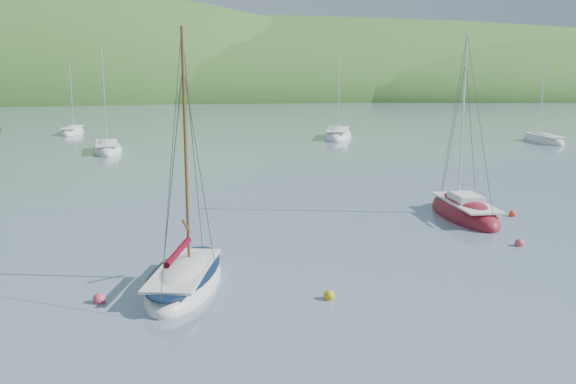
{
  "coord_description": "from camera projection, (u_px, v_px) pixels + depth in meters",
  "views": [
    {
      "loc": [
        -1.88,
        -21.95,
        8.46
      ],
      "look_at": [
        1.79,
        8.0,
        2.39
      ],
      "focal_mm": 40.0,
      "sensor_mm": 36.0,
      "label": 1
    }
  ],
  "objects": [
    {
      "name": "distant_sloop_b",
      "position": [
        338.0,
        136.0,
        74.07
      ],
      "size": [
        5.25,
        9.29,
        12.53
      ],
      "rotation": [
        0.0,
        0.0,
        -0.26
      ],
      "color": "white",
      "rests_on": "ground"
    },
    {
      "name": "ground",
      "position": [
        266.0,
        301.0,
        23.25
      ],
      "size": [
        700.0,
        700.0,
        0.0
      ],
      "primitive_type": "plane",
      "color": "slate",
      "rests_on": "ground"
    },
    {
      "name": "daysailer_white",
      "position": [
        185.0,
        280.0,
        24.72
      ],
      "size": [
        3.83,
        7.21,
        10.52
      ],
      "rotation": [
        0.0,
        0.0,
        -0.2
      ],
      "color": "white",
      "rests_on": "ground"
    },
    {
      "name": "shoreline_hills",
      "position": [
        182.0,
        92.0,
        189.89
      ],
      "size": [
        690.0,
        135.0,
        56.0
      ],
      "color": "#3D6827",
      "rests_on": "ground"
    },
    {
      "name": "sloop_red",
      "position": [
        464.0,
        213.0,
        35.93
      ],
      "size": [
        2.65,
        7.43,
        10.94
      ],
      "rotation": [
        0.0,
        0.0,
        0.01
      ],
      "color": "maroon",
      "rests_on": "ground"
    },
    {
      "name": "mooring_buoys",
      "position": [
        271.0,
        255.0,
        28.37
      ],
      "size": [
        28.29,
        11.92,
        0.48
      ],
      "color": "gold",
      "rests_on": "ground"
    },
    {
      "name": "distant_sloop_d",
      "position": [
        543.0,
        141.0,
        69.83
      ],
      "size": [
        2.82,
        7.08,
        9.93
      ],
      "rotation": [
        0.0,
        0.0,
        0.05
      ],
      "color": "white",
      "rests_on": "ground"
    },
    {
      "name": "distant_sloop_a",
      "position": [
        107.0,
        150.0,
        62.27
      ],
      "size": [
        3.86,
        8.1,
        11.1
      ],
      "rotation": [
        0.0,
        0.0,
        0.15
      ],
      "color": "white",
      "rests_on": "ground"
    },
    {
      "name": "distant_sloop_c",
      "position": [
        72.0,
        132.0,
        78.5
      ],
      "size": [
        2.55,
        6.7,
        9.47
      ],
      "rotation": [
        0.0,
        0.0,
        -0.03
      ],
      "color": "white",
      "rests_on": "ground"
    }
  ]
}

